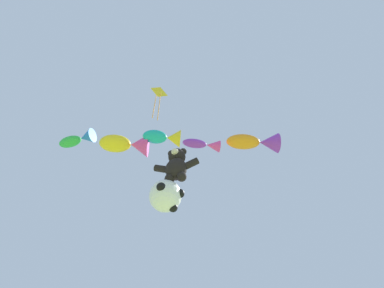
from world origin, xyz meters
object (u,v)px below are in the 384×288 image
fish_kite_goldfin (127,144)px  soccer_ball_kite (166,196)px  fish_kite_teal (164,138)px  diamond_kite (158,96)px  fish_kite_tangerine (256,142)px  teddy_bear_kite (176,165)px  fish_kite_violet (204,145)px  fish_kite_emerald (78,139)px

fish_kite_goldfin → soccer_ball_kite: bearing=-6.9°
soccer_ball_kite → fish_kite_goldfin: bearing=173.1°
fish_kite_goldfin → fish_kite_teal: bearing=1.4°
soccer_ball_kite → diamond_kite: size_ratio=0.43×
soccer_ball_kite → fish_kite_tangerine: size_ratio=0.50×
fish_kite_tangerine → fish_kite_goldfin: fish_kite_goldfin is taller
fish_kite_tangerine → fish_kite_teal: size_ratio=1.30×
teddy_bear_kite → soccer_ball_kite: 1.25m
soccer_ball_kite → fish_kite_goldfin: size_ratio=0.50×
fish_kite_goldfin → fish_kite_violet: bearing=6.5°
teddy_bear_kite → fish_kite_violet: bearing=46.8°
soccer_ball_kite → fish_kite_teal: bearing=145.9°
fish_kite_emerald → diamond_kite: bearing=-10.7°
soccer_ball_kite → fish_kite_tangerine: fish_kite_tangerine is taller
teddy_bear_kite → diamond_kite: (-0.83, -0.77, 4.20)m
fish_kite_teal → diamond_kite: bearing=-89.6°
fish_kite_tangerine → diamond_kite: bearing=-150.8°
fish_kite_emerald → diamond_kite: 4.17m
soccer_ball_kite → fish_kite_tangerine: bearing=18.1°
fish_kite_emerald → diamond_kite: (3.94, -0.75, 1.13)m
fish_kite_teal → fish_kite_emerald: fish_kite_emerald is taller
fish_kite_teal → fish_kite_emerald: (-3.93, -0.61, 0.27)m
fish_kite_violet → fish_kite_teal: bearing=-168.5°
teddy_bear_kite → fish_kite_violet: size_ratio=1.01×
fish_kite_violet → fish_kite_goldfin: bearing=-173.5°
soccer_ball_kite → fish_kite_teal: size_ratio=0.66×
fish_kite_violet → diamond_kite: 3.13m
fish_kite_tangerine → fish_kite_violet: bearing=-167.7°
fish_kite_emerald → teddy_bear_kite: bearing=0.3°
soccer_ball_kite → fish_kite_emerald: (-4.39, -0.30, 4.22)m
fish_kite_teal → fish_kite_emerald: size_ratio=1.02×
fish_kite_emerald → fish_kite_tangerine: bearing=10.4°
teddy_bear_kite → fish_kite_emerald: fish_kite_emerald is taller
fish_kite_goldfin → fish_kite_emerald: (-2.22, -0.57, 0.32)m
fish_kite_tangerine → teddy_bear_kite: bearing=-155.3°
fish_kite_violet → fish_kite_goldfin: fish_kite_goldfin is taller
teddy_bear_kite → fish_kite_tangerine: (3.08, 1.41, 2.34)m
soccer_ball_kite → fish_kite_goldfin: fish_kite_goldfin is taller
soccer_ball_kite → fish_kite_teal: (-0.45, 0.31, 3.95)m
fish_kite_teal → soccer_ball_kite: bearing=-34.1°
fish_kite_violet → soccer_ball_kite: bearing=-152.6°
fish_kite_violet → diamond_kite: bearing=-135.0°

